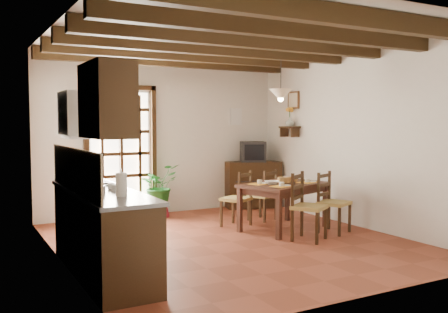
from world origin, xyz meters
TOP-DOWN VIEW (x-y plane):
  - ground_plane at (0.00, 0.00)m, footprint 5.00×5.00m
  - room_shell at (0.00, 0.00)m, footprint 4.52×5.02m
  - ceiling_beams at (0.00, 0.00)m, footprint 4.50×4.34m
  - french_door at (-0.80, 2.45)m, footprint 1.26×0.11m
  - kitchen_counter at (-1.96, -0.60)m, footprint 0.64×2.25m
  - upper_cabinet at (-2.08, -1.30)m, footprint 0.35×0.80m
  - range_hood at (-2.05, -0.05)m, footprint 0.38×0.60m
  - counter_items at (-1.95, -0.51)m, footprint 0.50×1.43m
  - dining_table at (1.09, 0.30)m, footprint 1.51×1.21m
  - chair_near_left at (0.98, -0.44)m, footprint 0.59×0.58m
  - chair_near_right at (1.60, -0.24)m, footprint 0.54×0.53m
  - chair_far_left at (0.57, 0.84)m, footprint 0.54×0.53m
  - chair_far_right at (1.19, 1.04)m, footprint 0.51×0.50m
  - table_setting at (1.09, 0.30)m, footprint 0.96×0.64m
  - table_bowl at (0.85, 0.27)m, footprint 0.28×0.28m
  - sideboard at (1.73, 2.23)m, footprint 1.12×0.71m
  - crt_tv at (1.73, 2.22)m, footprint 0.59×0.58m
  - fuse_box at (1.50, 2.48)m, footprint 0.25×0.03m
  - plant_pot at (-0.22, 2.18)m, footprint 0.36×0.36m
  - potted_plant at (-0.22, 2.18)m, footprint 2.14×2.00m
  - wall_shelf at (2.14, 1.60)m, footprint 0.20×0.42m
  - shelf_vase at (2.14, 1.60)m, footprint 0.15×0.15m
  - shelf_flowers at (2.14, 1.60)m, footprint 0.14×0.14m
  - framed_picture at (2.22, 1.60)m, footprint 0.03×0.32m
  - pendant_lamp at (1.09, 0.40)m, footprint 0.36×0.36m

SIDE VIEW (x-z plane):
  - ground_plane at x=0.00m, z-range 0.00..0.00m
  - plant_pot at x=-0.22m, z-range 0.00..0.22m
  - chair_far_right at x=1.19m, z-range -0.16..0.70m
  - chair_far_left at x=0.57m, z-range -0.16..0.72m
  - chair_near_right at x=1.60m, z-range -0.17..0.74m
  - chair_near_left at x=0.98m, z-range -0.18..0.77m
  - sideboard at x=1.73m, z-range 0.00..0.89m
  - kitchen_counter at x=-1.96m, z-range -0.22..1.16m
  - potted_plant at x=-0.22m, z-range -0.38..1.52m
  - dining_table at x=1.09m, z-range 0.27..0.98m
  - table_setting at x=1.09m, z-range 0.66..0.75m
  - table_bowl at x=0.85m, z-range 0.71..0.77m
  - counter_items at x=-1.95m, z-range 0.83..1.08m
  - crt_tv at x=1.73m, z-range 0.88..1.27m
  - french_door at x=-0.80m, z-range 0.02..2.34m
  - wall_shelf at x=2.14m, z-range 1.41..1.61m
  - shelf_vase at x=2.14m, z-range 1.57..1.73m
  - range_hood at x=-2.05m, z-range 1.46..2.00m
  - fuse_box at x=1.50m, z-range 1.59..1.91m
  - room_shell at x=0.00m, z-range 0.41..3.22m
  - upper_cabinet at x=-2.08m, z-range 1.50..2.20m
  - shelf_flowers at x=2.14m, z-range 1.68..2.04m
  - framed_picture at x=2.22m, z-range 1.89..2.21m
  - pendant_lamp at x=1.09m, z-range 1.66..2.50m
  - ceiling_beams at x=0.00m, z-range 2.59..2.79m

